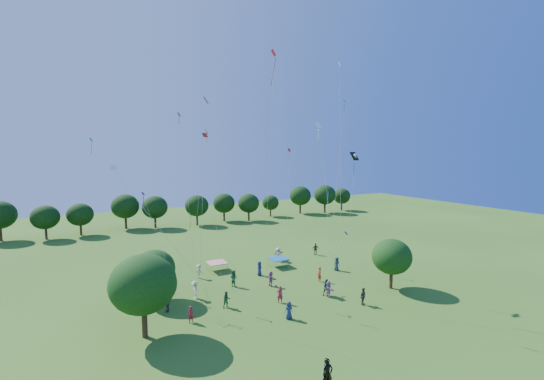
{
  "coord_description": "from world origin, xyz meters",
  "views": [
    {
      "loc": [
        -16.57,
        -16.92,
        14.63
      ],
      "look_at": [
        0.0,
        14.0,
        11.0
      ],
      "focal_mm": 24.0,
      "sensor_mm": 36.0,
      "label": 1
    }
  ],
  "objects_px": {
    "tent_red_stripe": "(217,263)",
    "tent_blue": "(278,259)",
    "near_tree_east": "(392,257)",
    "near_tree_north": "(154,269)",
    "near_tree_west": "(143,284)",
    "pirate_kite": "(354,159)",
    "man_in_black": "(327,374)",
    "red_high_kite": "(272,93)"
  },
  "relations": [
    {
      "from": "near_tree_west",
      "to": "near_tree_east",
      "type": "distance_m",
      "value": 25.23
    },
    {
      "from": "tent_blue",
      "to": "man_in_black",
      "type": "relative_size",
      "value": 1.11
    },
    {
      "from": "near_tree_north",
      "to": "pirate_kite",
      "type": "distance_m",
      "value": 23.48
    },
    {
      "from": "man_in_black",
      "to": "tent_red_stripe",
      "type": "bearing_deg",
      "value": 91.2
    },
    {
      "from": "near_tree_north",
      "to": "man_in_black",
      "type": "height_order",
      "value": "near_tree_north"
    },
    {
      "from": "near_tree_west",
      "to": "red_high_kite",
      "type": "bearing_deg",
      "value": 23.21
    },
    {
      "from": "near_tree_west",
      "to": "tent_red_stripe",
      "type": "height_order",
      "value": "near_tree_west"
    },
    {
      "from": "near_tree_north",
      "to": "pirate_kite",
      "type": "height_order",
      "value": "pirate_kite"
    },
    {
      "from": "near_tree_east",
      "to": "red_high_kite",
      "type": "distance_m",
      "value": 21.88
    },
    {
      "from": "tent_blue",
      "to": "man_in_black",
      "type": "bearing_deg",
      "value": -112.02
    },
    {
      "from": "near_tree_east",
      "to": "tent_blue",
      "type": "relative_size",
      "value": 2.46
    },
    {
      "from": "near_tree_north",
      "to": "near_tree_east",
      "type": "relative_size",
      "value": 0.94
    },
    {
      "from": "near_tree_west",
      "to": "near_tree_east",
      "type": "relative_size",
      "value": 1.24
    },
    {
      "from": "near_tree_east",
      "to": "pirate_kite",
      "type": "bearing_deg",
      "value": 136.55
    },
    {
      "from": "near_tree_east",
      "to": "man_in_black",
      "type": "xyz_separation_m",
      "value": [
        -16.25,
        -10.38,
        -2.52
      ]
    },
    {
      "from": "near_tree_west",
      "to": "tent_blue",
      "type": "distance_m",
      "value": 21.25
    },
    {
      "from": "near_tree_west",
      "to": "red_high_kite",
      "type": "distance_m",
      "value": 23.31
    },
    {
      "from": "near_tree_north",
      "to": "tent_red_stripe",
      "type": "height_order",
      "value": "near_tree_north"
    },
    {
      "from": "near_tree_west",
      "to": "pirate_kite",
      "type": "bearing_deg",
      "value": 3.06
    },
    {
      "from": "near_tree_north",
      "to": "tent_red_stripe",
      "type": "bearing_deg",
      "value": 34.29
    },
    {
      "from": "man_in_black",
      "to": "pirate_kite",
      "type": "height_order",
      "value": "pirate_kite"
    },
    {
      "from": "near_tree_east",
      "to": "man_in_black",
      "type": "bearing_deg",
      "value": -147.44
    },
    {
      "from": "near_tree_east",
      "to": "tent_blue",
      "type": "height_order",
      "value": "near_tree_east"
    },
    {
      "from": "pirate_kite",
      "to": "near_tree_east",
      "type": "bearing_deg",
      "value": -43.45
    },
    {
      "from": "near_tree_north",
      "to": "red_high_kite",
      "type": "distance_m",
      "value": 22.0
    },
    {
      "from": "near_tree_east",
      "to": "man_in_black",
      "type": "relative_size",
      "value": 2.74
    },
    {
      "from": "tent_red_stripe",
      "to": "red_high_kite",
      "type": "bearing_deg",
      "value": -55.99
    },
    {
      "from": "near_tree_east",
      "to": "red_high_kite",
      "type": "relative_size",
      "value": 0.22
    },
    {
      "from": "near_tree_north",
      "to": "man_in_black",
      "type": "distance_m",
      "value": 20.36
    },
    {
      "from": "tent_blue",
      "to": "pirate_kite",
      "type": "height_order",
      "value": "pirate_kite"
    },
    {
      "from": "near_tree_west",
      "to": "near_tree_east",
      "type": "height_order",
      "value": "near_tree_west"
    },
    {
      "from": "near_tree_west",
      "to": "tent_red_stripe",
      "type": "distance_m",
      "value": 16.95
    },
    {
      "from": "tent_red_stripe",
      "to": "tent_blue",
      "type": "distance_m",
      "value": 7.81
    },
    {
      "from": "near_tree_west",
      "to": "man_in_black",
      "type": "distance_m",
      "value": 15.36
    },
    {
      "from": "near_tree_north",
      "to": "tent_red_stripe",
      "type": "distance_m",
      "value": 10.59
    },
    {
      "from": "near_tree_north",
      "to": "near_tree_west",
      "type": "bearing_deg",
      "value": -106.28
    },
    {
      "from": "near_tree_north",
      "to": "tent_blue",
      "type": "xyz_separation_m",
      "value": [
        16.05,
        3.67,
        -2.21
      ]
    },
    {
      "from": "near_tree_east",
      "to": "red_high_kite",
      "type": "xyz_separation_m",
      "value": [
        -10.25,
        8.07,
        17.57
      ]
    },
    {
      "from": "tent_blue",
      "to": "red_high_kite",
      "type": "relative_size",
      "value": 0.09
    },
    {
      "from": "man_in_black",
      "to": "red_high_kite",
      "type": "height_order",
      "value": "red_high_kite"
    },
    {
      "from": "near_tree_west",
      "to": "pirate_kite",
      "type": "relative_size",
      "value": 0.5
    },
    {
      "from": "near_tree_east",
      "to": "red_high_kite",
      "type": "bearing_deg",
      "value": 141.77
    }
  ]
}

